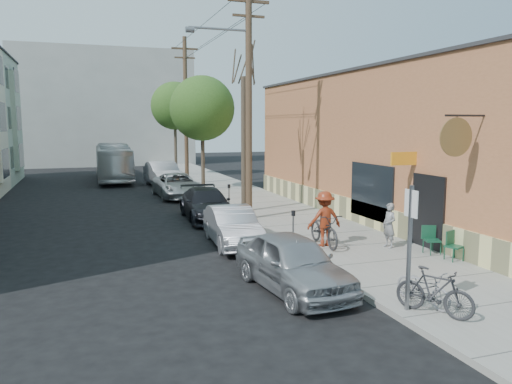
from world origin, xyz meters
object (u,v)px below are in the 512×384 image
object	(u,v)px
tree_leafy_mid	(202,108)
car_2	(207,204)
patio_chair_b	(454,246)
parked_bike_a	(434,292)
patron_grey	(389,225)
car_1	(232,226)
car_4	(163,174)
tree_bare	(244,145)
car_3	(177,185)
car_0	(293,263)
patio_chair_a	(432,240)
utility_pole_near	(247,97)
parked_bike_b	(423,287)
tree_leafy_far	(175,106)
sign_post	(410,236)
cyclist	(324,219)
parking_meter_far	(229,193)
bus	(113,162)
parking_meter_near	(293,222)

from	to	relation	value
tree_leafy_mid	car_2	xyz separation A→B (m)	(-2.00, -9.31, -4.55)
patio_chair_b	parked_bike_a	bearing A→B (deg)	-156.94
patron_grey	car_1	xyz separation A→B (m)	(-4.70, 2.62, -0.22)
patron_grey	car_4	bearing A→B (deg)	-172.75
tree_bare	car_3	distance (m)	7.35
car_0	patio_chair_a	bearing A→B (deg)	9.39
utility_pole_near	parked_bike_b	bearing A→B (deg)	-87.45
patio_chair_a	parked_bike_a	bearing A→B (deg)	-106.47
tree_leafy_far	sign_post	bearing A→B (deg)	-90.81
car_1	tree_bare	bearing A→B (deg)	72.27
patron_grey	car_3	xyz separation A→B (m)	(-4.45, 14.94, -0.20)
cyclist	car_1	xyz separation A→B (m)	(-2.75, 1.70, -0.41)
tree_bare	car_2	size ratio (longest dim) A/B	1.31
parking_meter_far	tree_bare	xyz separation A→B (m)	(0.55, -0.63, 2.32)
sign_post	parked_bike_b	bearing A→B (deg)	17.53
tree_leafy_far	car_0	xyz separation A→B (m)	(-2.17, -29.31, -5.01)
patio_chair_a	car_1	world-z (taller)	car_1
tree_leafy_far	parked_bike_b	world-z (taller)	tree_leafy_far
tree_bare	patron_grey	bearing A→B (deg)	-73.64
patio_chair_a	patio_chair_b	world-z (taller)	same
parking_meter_far	tree_bare	world-z (taller)	tree_bare
patron_grey	cyclist	distance (m)	2.16
patron_grey	cyclist	bearing A→B (deg)	-120.22
car_0	tree_leafy_far	bearing A→B (deg)	80.38
sign_post	cyclist	size ratio (longest dim) A/B	1.50
parked_bike_b	car_3	size ratio (longest dim) A/B	0.31
patio_chair_b	bus	distance (m)	28.77
tree_leafy_mid	parked_bike_b	distance (m)	22.26
utility_pole_near	patio_chair_a	size ratio (longest dim) A/B	11.36
patron_grey	car_2	bearing A→B (deg)	-154.54
parking_meter_far	parked_bike_a	xyz separation A→B (m)	(0.47, -14.47, -0.31)
car_0	car_1	size ratio (longest dim) A/B	1.05
car_4	bus	world-z (taller)	bus
parked_bike_a	car_4	size ratio (longest dim) A/B	0.33
cyclist	tree_leafy_mid	bearing A→B (deg)	-87.74
car_3	tree_leafy_mid	bearing A→B (deg)	42.86
car_2	parked_bike_a	bearing A→B (deg)	-79.35
tree_bare	car_3	size ratio (longest dim) A/B	1.24
tree_leafy_mid	car_1	world-z (taller)	tree_leafy_mid
parking_meter_far	parked_bike_b	bearing A→B (deg)	-87.32
parked_bike_a	car_1	size ratio (longest dim) A/B	0.42
patio_chair_a	car_4	world-z (taller)	car_4
car_0	bus	world-z (taller)	bus
utility_pole_near	parked_bike_a	distance (m)	12.89
patio_chair_b	car_1	size ratio (longest dim) A/B	0.21
parking_meter_far	car_4	xyz separation A→B (m)	(-1.45, 11.57, -0.13)
parked_bike_a	car_2	distance (m)	13.20
car_3	parking_meter_near	bearing A→B (deg)	-85.44
tree_leafy_far	parked_bike_b	xyz separation A→B (m)	(0.10, -31.59, -5.18)
sign_post	parking_meter_far	bearing A→B (deg)	90.41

